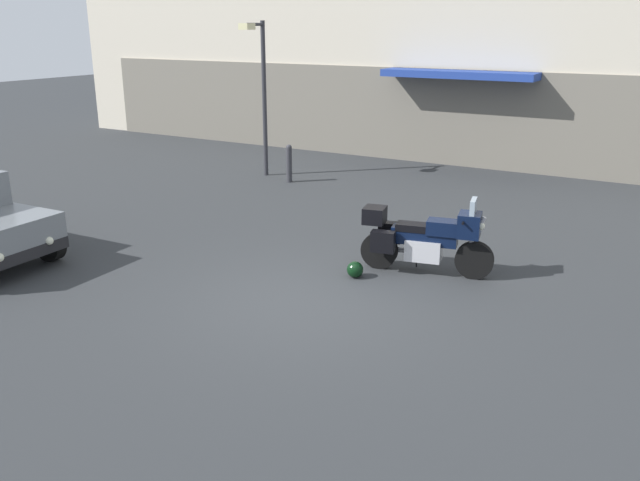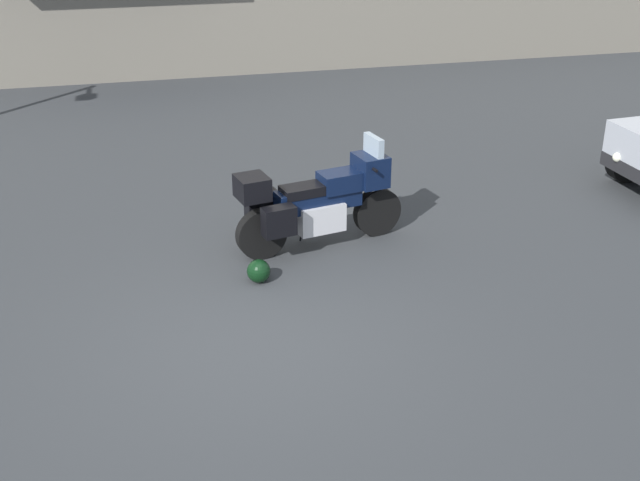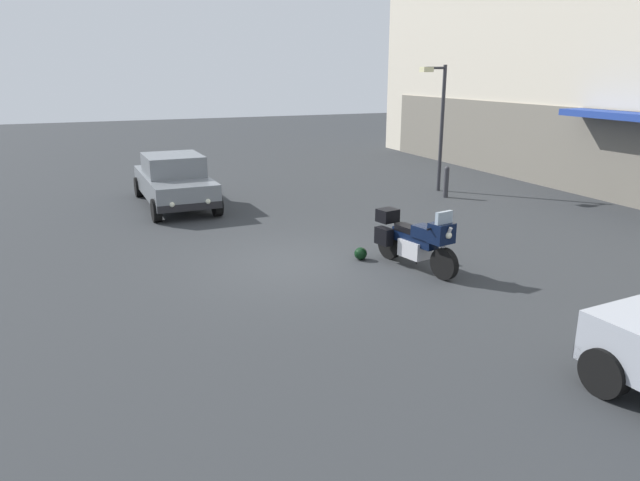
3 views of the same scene
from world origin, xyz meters
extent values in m
plane|color=#2D3033|center=(0.00, 0.00, 0.00)|extent=(80.00, 80.00, 0.00)
cube|color=#6D675C|center=(0.00, 11.15, 1.40)|extent=(29.78, 0.12, 2.80)
cube|color=navy|center=(-1.30, 10.72, 2.70)|extent=(4.40, 1.10, 0.20)
cylinder|color=black|center=(1.98, 2.30, 0.32)|extent=(0.66, 0.27, 0.64)
cylinder|color=black|center=(0.39, 1.96, 0.32)|extent=(0.66, 0.27, 0.64)
cylinder|color=#B7B7BC|center=(1.96, 2.29, 0.75)|extent=(0.33, 0.14, 0.68)
cube|color=#B7B7BC|center=(1.14, 2.12, 0.42)|extent=(0.67, 0.51, 0.36)
cube|color=black|center=(1.14, 2.12, 0.66)|extent=(1.13, 0.50, 0.28)
cube|color=black|center=(1.44, 2.18, 0.84)|extent=(0.58, 0.44, 0.24)
cube|color=black|center=(0.95, 2.08, 0.80)|extent=(0.61, 0.41, 0.12)
cube|color=black|center=(1.86, 2.27, 0.92)|extent=(0.44, 0.50, 0.40)
cube|color=#8C9EAD|center=(1.90, 2.28, 1.22)|extent=(0.16, 0.41, 0.28)
sphere|color=#EAEACC|center=(2.04, 2.31, 0.92)|extent=(0.14, 0.14, 0.14)
cylinder|color=black|center=(1.78, 2.25, 1.02)|extent=(0.17, 0.62, 0.04)
cylinder|color=#B7B7BC|center=(0.52, 2.19, 0.30)|extent=(0.56, 0.20, 0.09)
cube|color=black|center=(0.45, 2.26, 0.58)|extent=(0.43, 0.28, 0.36)
cube|color=black|center=(0.57, 1.71, 0.58)|extent=(0.43, 0.28, 0.36)
cube|color=black|center=(0.29, 1.94, 0.95)|extent=(0.43, 0.47, 0.28)
cylinder|color=black|center=(0.96, 2.27, 0.15)|extent=(0.05, 0.13, 0.29)
sphere|color=black|center=(0.24, 1.34, 0.14)|extent=(0.28, 0.28, 0.28)
cube|color=black|center=(-4.48, -1.47, 0.42)|extent=(0.17, 1.76, 0.20)
cylinder|color=black|center=(-4.90, -0.64, 0.32)|extent=(0.65, 0.24, 0.64)
sphere|color=silver|center=(-4.44, -0.98, 0.54)|extent=(0.14, 0.14, 0.14)
cylinder|color=#2D2D33|center=(-5.56, 7.18, 2.07)|extent=(0.12, 0.12, 4.14)
cylinder|color=#2D2D33|center=(-5.56, 6.83, 4.04)|extent=(0.08, 0.70, 0.08)
cube|color=beige|center=(-5.56, 6.48, 3.99)|extent=(0.28, 0.36, 0.16)
cylinder|color=#333338|center=(-4.53, 6.78, 0.47)|extent=(0.16, 0.16, 0.93)
sphere|color=#333338|center=(-4.53, 6.78, 0.93)|extent=(0.16, 0.16, 0.16)
camera|label=1|loc=(4.97, -8.05, 4.08)|focal=37.50mm
camera|label=2|loc=(-1.10, -7.35, 4.66)|focal=47.37mm
camera|label=3|loc=(11.00, -4.09, 3.96)|focal=32.58mm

